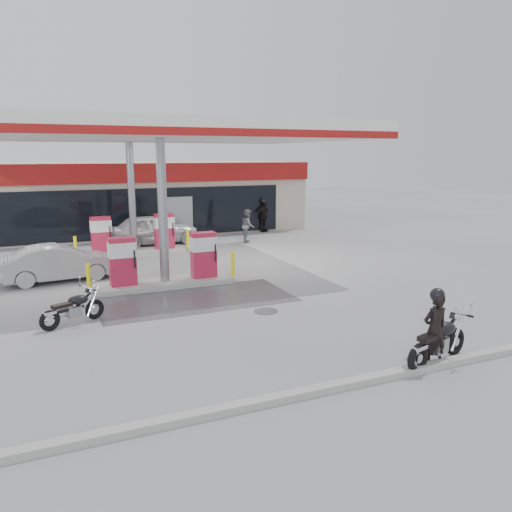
# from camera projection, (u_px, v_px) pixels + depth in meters

# --- Properties ---
(ground) EXTENTS (90.00, 90.00, 0.00)m
(ground) POSITION_uv_depth(u_px,v_px,m) (180.00, 301.00, 15.44)
(ground) COLOR gray
(ground) RESTS_ON ground
(wet_patch) EXTENTS (6.00, 3.00, 0.00)m
(wet_patch) POSITION_uv_depth(u_px,v_px,m) (196.00, 299.00, 15.63)
(wet_patch) COLOR #4C4C4F
(wet_patch) RESTS_ON ground
(drain_cover) EXTENTS (0.70, 0.70, 0.01)m
(drain_cover) POSITION_uv_depth(u_px,v_px,m) (266.00, 311.00, 14.42)
(drain_cover) COLOR #38383A
(drain_cover) RESTS_ON ground
(kerb) EXTENTS (28.00, 0.25, 0.15)m
(kerb) POSITION_uv_depth(u_px,v_px,m) (280.00, 398.00, 9.13)
(kerb) COLOR gray
(kerb) RESTS_ON ground
(store_building) EXTENTS (22.00, 8.22, 4.00)m
(store_building) POSITION_uv_depth(u_px,v_px,m) (109.00, 197.00, 29.36)
(store_building) COLOR beige
(store_building) RESTS_ON ground
(canopy) EXTENTS (16.00, 10.02, 5.51)m
(canopy) POSITION_uv_depth(u_px,v_px,m) (142.00, 132.00, 18.88)
(canopy) COLOR silver
(canopy) RESTS_ON ground
(pump_island_near) EXTENTS (5.14, 1.30, 1.78)m
(pump_island_near) POSITION_uv_depth(u_px,v_px,m) (165.00, 266.00, 17.09)
(pump_island_near) COLOR #9E9E99
(pump_island_near) RESTS_ON ground
(pump_island_far) EXTENTS (5.14, 1.30, 1.78)m
(pump_island_far) POSITION_uv_depth(u_px,v_px,m) (134.00, 239.00, 22.49)
(pump_island_far) COLOR #9E9E99
(pump_island_far) RESTS_ON ground
(main_motorcycle) EXTENTS (2.07, 0.91, 1.09)m
(main_motorcycle) POSITION_uv_depth(u_px,v_px,m) (438.00, 342.00, 10.77)
(main_motorcycle) COLOR black
(main_motorcycle) RESTS_ON ground
(biker_main) EXTENTS (0.60, 0.40, 1.62)m
(biker_main) POSITION_uv_depth(u_px,v_px,m) (435.00, 330.00, 10.58)
(biker_main) COLOR black
(biker_main) RESTS_ON ground
(parked_motorcycle) EXTENTS (1.72, 0.96, 0.94)m
(parked_motorcycle) POSITION_uv_depth(u_px,v_px,m) (74.00, 309.00, 13.24)
(parked_motorcycle) COLOR black
(parked_motorcycle) RESTS_ON ground
(sedan_white) EXTENTS (4.66, 2.31, 1.53)m
(sedan_white) POSITION_uv_depth(u_px,v_px,m) (153.00, 229.00, 24.99)
(sedan_white) COLOR silver
(sedan_white) RESTS_ON ground
(attendant) EXTENTS (0.90, 1.00, 1.70)m
(attendant) POSITION_uv_depth(u_px,v_px,m) (248.00, 226.00, 25.70)
(attendant) COLOR slate
(attendant) RESTS_ON ground
(hatchback_silver) EXTENTS (4.08, 1.77, 1.30)m
(hatchback_silver) POSITION_uv_depth(u_px,v_px,m) (60.00, 263.00, 17.80)
(hatchback_silver) COLOR #999CA1
(hatchback_silver) RESTS_ON ground
(biker_walking) EXTENTS (1.18, 0.92, 1.86)m
(biker_walking) POSITION_uv_depth(u_px,v_px,m) (263.00, 216.00, 29.03)
(biker_walking) COLOR black
(biker_walking) RESTS_ON ground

